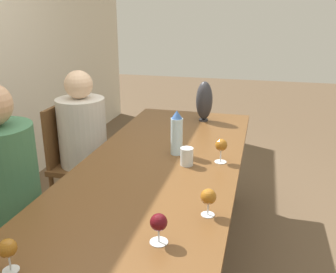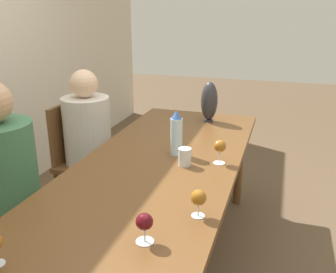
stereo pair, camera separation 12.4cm
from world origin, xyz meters
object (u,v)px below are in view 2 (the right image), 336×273
at_px(water_bottle, 176,133).
at_px(vase, 209,101).
at_px(person_near, 6,189).
at_px(wine_glass_3, 198,198).
at_px(wine_glass_1, 220,147).
at_px(wine_glass_0, 144,223).
at_px(water_tumbler, 185,157).
at_px(chair_far, 81,157).
at_px(person_far, 90,141).

height_order(water_bottle, vase, vase).
height_order(water_bottle, person_near, person_near).
bearing_deg(wine_glass_3, wine_glass_1, 1.56).
bearing_deg(water_bottle, wine_glass_0, -171.14).
relative_size(vase, wine_glass_3, 2.54).
height_order(water_tumbler, wine_glass_3, wine_glass_3).
relative_size(water_bottle, wine_glass_0, 2.26).
bearing_deg(water_bottle, water_tumbler, -148.11).
xyz_separation_m(vase, wine_glass_1, (-0.81, -0.23, -0.06)).
bearing_deg(vase, person_near, 146.95).
relative_size(wine_glass_0, chair_far, 0.13).
distance_m(water_tumbler, person_far, 1.05).
relative_size(water_bottle, person_far, 0.23).
relative_size(wine_glass_3, person_near, 0.10).
height_order(water_bottle, chair_far, water_bottle).
bearing_deg(person_near, wine_glass_3, -95.07).
bearing_deg(wine_glass_1, vase, 15.89).
distance_m(water_tumbler, wine_glass_3, 0.55).
bearing_deg(vase, wine_glass_0, -176.76).
distance_m(wine_glass_3, person_far, 1.52).
xyz_separation_m(water_bottle, water_tumbler, (-0.15, -0.09, -0.08)).
bearing_deg(water_tumbler, person_near, 114.80).
bearing_deg(wine_glass_0, chair_far, 39.06).
bearing_deg(wine_glass_0, vase, 3.24).
height_order(wine_glass_3, person_near, person_near).
bearing_deg(wine_glass_1, water_bottle, 77.24).
relative_size(vase, person_near, 0.25).
bearing_deg(chair_far, wine_glass_3, -130.93).
bearing_deg(vase, wine_glass_3, -170.10).
bearing_deg(person_far, wine_glass_0, -143.35).
height_order(water_bottle, wine_glass_0, water_bottle).
bearing_deg(chair_far, person_near, -174.76).
height_order(person_near, person_far, person_near).
bearing_deg(wine_glass_1, person_far, 68.60).
height_order(water_tumbler, wine_glass_0, wine_glass_0).
bearing_deg(wine_glass_0, person_near, 70.13).
xyz_separation_m(water_tumbler, wine_glass_3, (-0.51, -0.20, 0.04)).
height_order(wine_glass_1, wine_glass_3, wine_glass_1).
distance_m(wine_glass_0, chair_far, 1.67).
height_order(wine_glass_3, person_far, person_far).
distance_m(vase, person_far, 0.98).
bearing_deg(person_near, water_tumbler, -65.20).
distance_m(wine_glass_3, chair_far, 1.61).
height_order(vase, wine_glass_3, vase).
height_order(vase, wine_glass_0, vase).
height_order(vase, person_near, person_near).
relative_size(wine_glass_1, person_near, 0.11).
height_order(wine_glass_1, chair_far, chair_far).
relative_size(water_tumbler, wine_glass_0, 0.84).
bearing_deg(water_tumbler, wine_glass_0, -176.45).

